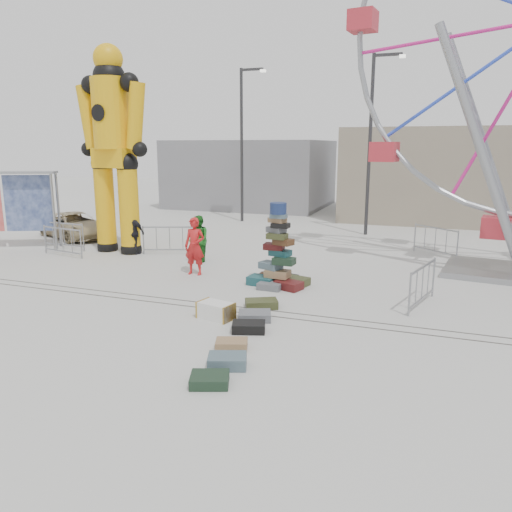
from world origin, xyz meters
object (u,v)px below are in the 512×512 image
(pedestrian_black, at_px, (134,232))
(parked_suv, at_px, (75,225))
(banner_scaffold, at_px, (2,191))
(barricade_dummy_c, at_px, (170,240))
(barricade_wheel_front, at_px, (422,285))
(pedestrian_red, at_px, (195,246))
(barricade_wheel_back, at_px, (435,241))
(pedestrian_green, at_px, (199,239))
(lamp_post_left, at_px, (243,138))
(suitcase_tower, at_px, (278,263))
(barricade_dummy_b, at_px, (63,242))
(crash_test_dummy, at_px, (113,143))
(lamp_post_right, at_px, (372,136))
(barricade_dummy_a, at_px, (64,236))
(steamer_trunk, at_px, (216,311))

(pedestrian_black, distance_m, parked_suv, 4.97)
(banner_scaffold, height_order, barricade_dummy_c, banner_scaffold)
(barricade_wheel_front, bearing_deg, banner_scaffold, 97.80)
(pedestrian_red, bearing_deg, banner_scaffold, 170.24)
(barricade_wheel_back, height_order, pedestrian_red, pedestrian_red)
(barricade_dummy_c, xyz_separation_m, pedestrian_green, (1.63, -0.79, 0.29))
(lamp_post_left, bearing_deg, barricade_dummy_c, -87.08)
(lamp_post_left, xyz_separation_m, barricade_wheel_front, (9.74, -12.29, -3.93))
(suitcase_tower, xyz_separation_m, parked_suv, (-10.97, 4.41, -0.12))
(barricade_dummy_b, distance_m, pedestrian_red, 5.99)
(barricade_dummy_c, height_order, barricade_wheel_back, same)
(barricade_dummy_b, distance_m, parked_suv, 3.93)
(pedestrian_black, bearing_deg, crash_test_dummy, -2.99)
(pedestrian_red, bearing_deg, lamp_post_right, 63.07)
(suitcase_tower, xyz_separation_m, barricade_dummy_c, (-5.20, 2.75, -0.14))
(suitcase_tower, height_order, pedestrian_black, suitcase_tower)
(barricade_wheel_back, distance_m, parked_suv, 15.39)
(barricade_wheel_back, relative_size, pedestrian_red, 1.08)
(crash_test_dummy, bearing_deg, parked_suv, 157.85)
(pedestrian_green, bearing_deg, barricade_dummy_c, -159.58)
(suitcase_tower, height_order, barricade_dummy_a, suitcase_tower)
(barricade_dummy_c, xyz_separation_m, pedestrian_red, (2.29, -2.42, 0.38))
(lamp_post_right, bearing_deg, barricade_wheel_back, -51.15)
(parked_suv, bearing_deg, barricade_wheel_front, -82.48)
(barricade_dummy_c, relative_size, pedestrian_red, 1.08)
(lamp_post_left, xyz_separation_m, steamer_trunk, (5.13, -15.00, -4.28))
(parked_suv, bearing_deg, barricade_dummy_b, -121.07)
(lamp_post_left, relative_size, barricade_wheel_back, 4.00)
(lamp_post_left, distance_m, steamer_trunk, 16.42)
(lamp_post_right, height_order, parked_suv, lamp_post_right)
(lamp_post_right, distance_m, suitcase_tower, 10.50)
(barricade_wheel_front, relative_size, parked_suv, 0.49)
(banner_scaffold, distance_m, barricade_wheel_back, 16.97)
(pedestrian_black, bearing_deg, pedestrian_red, 159.76)
(lamp_post_left, distance_m, pedestrian_black, 10.12)
(barricade_dummy_c, bearing_deg, barricade_dummy_a, 167.53)
(barricade_wheel_back, bearing_deg, lamp_post_left, -169.65)
(steamer_trunk, distance_m, parked_suv, 12.98)
(lamp_post_left, distance_m, barricade_dummy_a, 11.07)
(barricade_dummy_c, bearing_deg, pedestrian_red, -66.68)
(steamer_trunk, distance_m, pedestrian_green, 6.11)
(pedestrian_red, bearing_deg, barricade_dummy_b, 169.97)
(barricade_wheel_front, relative_size, pedestrian_red, 1.08)
(pedestrian_red, bearing_deg, barricade_wheel_front, -10.02)
(lamp_post_left, distance_m, barricade_wheel_back, 12.16)
(steamer_trunk, bearing_deg, barricade_dummy_b, 165.45)
(suitcase_tower, bearing_deg, lamp_post_right, 93.10)
(steamer_trunk, bearing_deg, pedestrian_red, 136.64)
(lamp_post_left, relative_size, pedestrian_green, 4.79)
(banner_scaffold, height_order, barricade_wheel_front, banner_scaffold)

